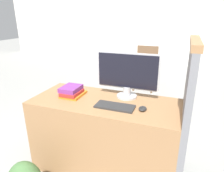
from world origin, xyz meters
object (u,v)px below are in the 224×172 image
Objects in this scene: keyboard at (115,106)px; far_chair at (146,65)px; monitor at (127,74)px; mouse at (143,109)px; book_stack at (72,91)px.

far_chair is (-0.21, 2.61, -0.25)m from keyboard.
mouse is at bearing -48.75° from monitor.
far_chair reaches higher than keyboard.
mouse is 0.72m from book_stack.
book_stack is at bearing -119.22° from far_chair.
far_chair is (-0.25, 2.35, -0.47)m from monitor.
mouse is (0.20, -0.23, -0.21)m from monitor.
monitor is 2.41m from far_chair.
monitor is 6.54× the size of mouse.
mouse is at bearing -103.20° from far_chair.
book_stack is at bearing 168.29° from keyboard.
book_stack is at bearing 174.06° from mouse.
mouse is 2.63m from far_chair.
monitor is at bearing -107.10° from far_chair.
monitor is at bearing 17.03° from book_stack.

